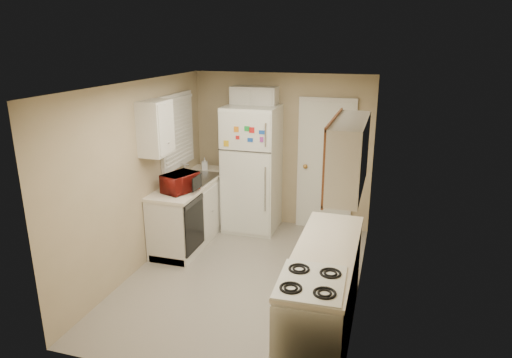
# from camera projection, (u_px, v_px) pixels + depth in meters

# --- Properties ---
(floor) EXTENTS (3.80, 3.80, 0.00)m
(floor) POSITION_uv_depth(u_px,v_px,m) (245.00, 277.00, 5.77)
(floor) COLOR #AFA89C
(floor) RESTS_ON ground
(ceiling) EXTENTS (3.80, 3.80, 0.00)m
(ceiling) POSITION_uv_depth(u_px,v_px,m) (243.00, 84.00, 5.06)
(ceiling) COLOR white
(ceiling) RESTS_ON floor
(wall_left) EXTENTS (3.80, 3.80, 0.00)m
(wall_left) POSITION_uv_depth(u_px,v_px,m) (140.00, 177.00, 5.80)
(wall_left) COLOR tan
(wall_left) RESTS_ON floor
(wall_right) EXTENTS (3.80, 3.80, 0.00)m
(wall_right) POSITION_uv_depth(u_px,v_px,m) (364.00, 198.00, 5.03)
(wall_right) COLOR tan
(wall_right) RESTS_ON floor
(wall_back) EXTENTS (2.80, 2.80, 0.00)m
(wall_back) POSITION_uv_depth(u_px,v_px,m) (282.00, 151.00, 7.16)
(wall_back) COLOR tan
(wall_back) RESTS_ON floor
(wall_front) EXTENTS (2.80, 2.80, 0.00)m
(wall_front) POSITION_uv_depth(u_px,v_px,m) (171.00, 257.00, 3.68)
(wall_front) COLOR tan
(wall_front) RESTS_ON floor
(left_counter) EXTENTS (0.60, 1.80, 0.90)m
(left_counter) POSITION_uv_depth(u_px,v_px,m) (193.00, 210.00, 6.77)
(left_counter) COLOR silver
(left_counter) RESTS_ON floor
(dishwasher) EXTENTS (0.03, 0.58, 0.72)m
(dishwasher) POSITION_uv_depth(u_px,v_px,m) (194.00, 225.00, 6.13)
(dishwasher) COLOR black
(dishwasher) RESTS_ON floor
(sink) EXTENTS (0.54, 0.74, 0.16)m
(sink) POSITION_uv_depth(u_px,v_px,m) (196.00, 181.00, 6.78)
(sink) COLOR gray
(sink) RESTS_ON left_counter
(microwave) EXTENTS (0.52, 0.39, 0.31)m
(microwave) POSITION_uv_depth(u_px,v_px,m) (180.00, 181.00, 6.14)
(microwave) COLOR maroon
(microwave) RESTS_ON left_counter
(soap_bottle) EXTENTS (0.12, 0.12, 0.20)m
(soap_bottle) POSITION_uv_depth(u_px,v_px,m) (205.00, 164.00, 7.18)
(soap_bottle) COLOR silver
(soap_bottle) RESTS_ON left_counter
(window_blinds) EXTENTS (0.10, 0.98, 1.08)m
(window_blinds) POSITION_uv_depth(u_px,v_px,m) (178.00, 131.00, 6.64)
(window_blinds) COLOR silver
(window_blinds) RESTS_ON wall_left
(upper_cabinet_left) EXTENTS (0.30, 0.45, 0.70)m
(upper_cabinet_left) POSITION_uv_depth(u_px,v_px,m) (156.00, 128.00, 5.79)
(upper_cabinet_left) COLOR silver
(upper_cabinet_left) RESTS_ON wall_left
(refrigerator) EXTENTS (0.80, 0.78, 1.94)m
(refrigerator) POSITION_uv_depth(u_px,v_px,m) (253.00, 169.00, 7.03)
(refrigerator) COLOR white
(refrigerator) RESTS_ON floor
(cabinet_over_fridge) EXTENTS (0.70, 0.30, 0.40)m
(cabinet_over_fridge) POSITION_uv_depth(u_px,v_px,m) (254.00, 100.00, 6.89)
(cabinet_over_fridge) COLOR silver
(cabinet_over_fridge) RESTS_ON wall_back
(interior_door) EXTENTS (0.86, 0.06, 2.08)m
(interior_door) POSITION_uv_depth(u_px,v_px,m) (325.00, 166.00, 6.98)
(interior_door) COLOR white
(interior_door) RESTS_ON floor
(right_counter) EXTENTS (0.60, 2.00, 0.90)m
(right_counter) POSITION_uv_depth(u_px,v_px,m) (323.00, 291.00, 4.61)
(right_counter) COLOR silver
(right_counter) RESTS_ON floor
(stove) EXTENTS (0.59, 0.71, 0.84)m
(stove) POSITION_uv_depth(u_px,v_px,m) (309.00, 330.00, 4.02)
(stove) COLOR white
(stove) RESTS_ON floor
(upper_cabinet_right) EXTENTS (0.30, 1.20, 0.70)m
(upper_cabinet_right) POSITION_uv_depth(u_px,v_px,m) (349.00, 155.00, 4.44)
(upper_cabinet_right) COLOR silver
(upper_cabinet_right) RESTS_ON wall_right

